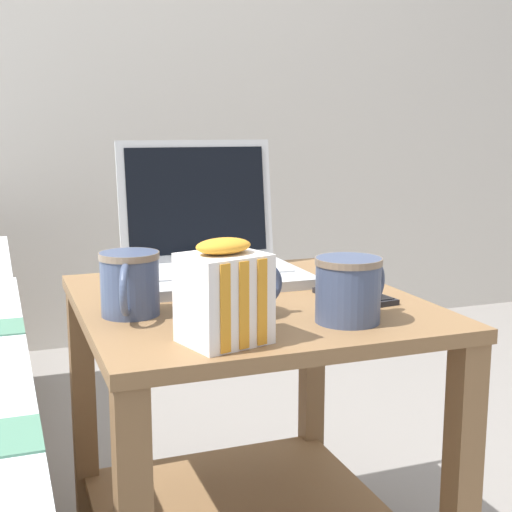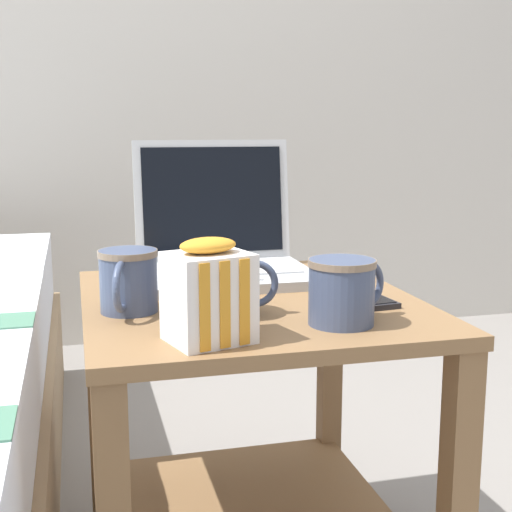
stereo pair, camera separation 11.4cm
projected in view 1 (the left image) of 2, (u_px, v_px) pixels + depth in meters
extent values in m
cube|color=beige|center=(97.00, 9.00, 2.57)|extent=(8.00, 0.05, 2.50)
cube|color=olive|center=(247.00, 305.00, 1.20)|extent=(0.55, 0.60, 0.02)
cube|color=olive|center=(460.00, 507.00, 1.08)|extent=(0.04, 0.04, 0.53)
cube|color=olive|center=(84.00, 417.00, 1.41)|extent=(0.04, 0.04, 0.53)
cube|color=olive|center=(312.00, 386.00, 1.58)|extent=(0.04, 0.04, 0.53)
cube|color=#B7BABC|center=(218.00, 277.00, 1.33)|extent=(0.32, 0.25, 0.02)
cube|color=silver|center=(215.00, 269.00, 1.34)|extent=(0.27, 0.14, 0.00)
cube|color=silver|center=(229.00, 278.00, 1.26)|extent=(0.09, 0.05, 0.00)
cube|color=#B7BABC|center=(197.00, 201.00, 1.43)|extent=(0.32, 0.04, 0.24)
cube|color=black|center=(198.00, 200.00, 1.43)|extent=(0.28, 0.03, 0.21)
cube|color=black|center=(178.00, 179.00, 1.42)|extent=(0.03, 0.01, 0.04)
cube|color=red|center=(166.00, 229.00, 1.42)|extent=(0.03, 0.01, 0.04)
cylinder|color=#3F4C6B|center=(348.00, 290.00, 1.05)|extent=(0.10, 0.10, 0.10)
cylinder|color=#7F6B56|center=(349.00, 261.00, 1.04)|extent=(0.10, 0.10, 0.01)
cylinder|color=black|center=(349.00, 267.00, 1.04)|extent=(0.09, 0.09, 0.01)
torus|color=#3F4C6B|center=(369.00, 283.00, 1.08)|extent=(0.07, 0.04, 0.08)
cylinder|color=#3F4C6B|center=(223.00, 286.00, 1.08)|extent=(0.10, 0.10, 0.09)
cylinder|color=#7F6B56|center=(223.00, 259.00, 1.07)|extent=(0.10, 0.10, 0.01)
cylinder|color=black|center=(223.00, 265.00, 1.07)|extent=(0.09, 0.09, 0.01)
torus|color=#3F4C6B|center=(258.00, 284.00, 1.09)|extent=(0.08, 0.02, 0.07)
cylinder|color=#3F4C6B|center=(130.00, 284.00, 1.08)|extent=(0.09, 0.09, 0.10)
cylinder|color=#7F6B56|center=(129.00, 255.00, 1.08)|extent=(0.09, 0.09, 0.01)
cylinder|color=black|center=(129.00, 261.00, 1.08)|extent=(0.08, 0.08, 0.01)
torus|color=#3F4C6B|center=(126.00, 290.00, 1.04)|extent=(0.03, 0.08, 0.08)
cube|color=white|center=(224.00, 298.00, 0.94)|extent=(0.13, 0.12, 0.12)
cube|color=orange|center=(225.00, 309.00, 0.89)|extent=(0.01, 0.01, 0.11)
cube|color=orange|center=(244.00, 306.00, 0.91)|extent=(0.01, 0.01, 0.11)
cube|color=orange|center=(262.00, 302.00, 0.92)|extent=(0.01, 0.01, 0.11)
ellipsoid|color=orange|center=(223.00, 246.00, 0.93)|extent=(0.09, 0.07, 0.02)
cube|color=black|center=(354.00, 296.00, 1.19)|extent=(0.10, 0.15, 0.01)
cube|color=black|center=(354.00, 293.00, 1.19)|extent=(0.08, 0.13, 0.00)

